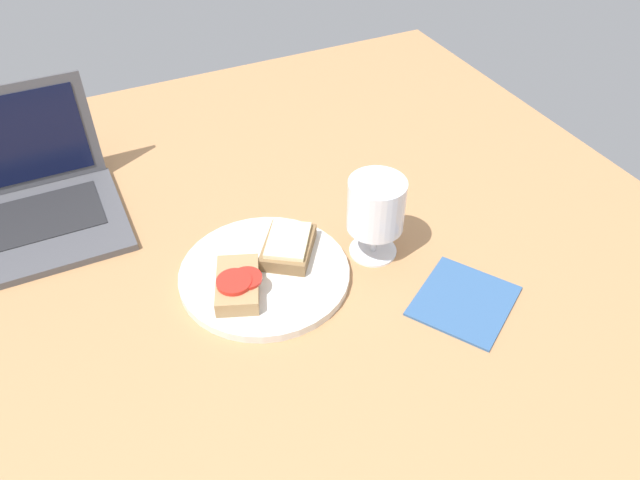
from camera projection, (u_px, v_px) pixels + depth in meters
The scene contains 7 objects.
wooden_table at pixel (274, 285), 95.78cm from camera, with size 140.00×140.00×3.00cm, color #B27F51.
plate at pixel (265, 274), 94.47cm from camera, with size 25.82×25.82×1.36cm, color silver.
sandwich_with_tomato at pixel (238, 284), 89.85cm from camera, with size 9.36×11.78×3.15cm.
sandwich_with_cheese at pixel (288, 246), 96.22cm from camera, with size 11.61×12.29×2.93cm.
wine_glass at pixel (376, 208), 93.51cm from camera, with size 8.79×8.79×13.55cm.
laptop at pixel (2, 202), 102.22cm from camera, with size 35.83×26.51×19.54cm.
napkin at pixel (464, 301), 90.97cm from camera, with size 14.06×12.87×0.40cm, color #33598C.
Camera 1 is at (-22.67, -63.83, 69.94)cm, focal length 35.00 mm.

